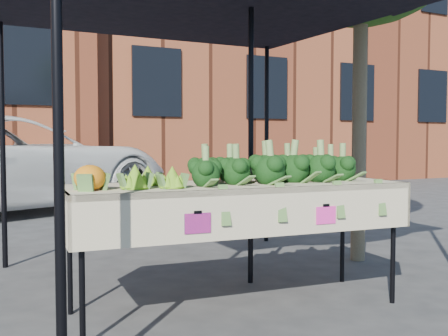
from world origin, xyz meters
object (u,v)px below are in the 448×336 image
Objects in this scene: street_tree at (360,54)px; vehicle at (2,37)px; table at (237,246)px; canopy at (209,120)px.

vehicle is at bearing 117.24° from street_tree.
table is 0.60× the size of street_tree.
vehicle is (-1.00, 6.28, 2.45)m from table.
canopy is 0.77× the size of street_tree.
street_tree reaches higher than canopy.
vehicle reaches higher than street_tree.
canopy is at bearing 82.48° from table.
table is at bearing -156.24° from street_tree.
vehicle is 6.22m from street_tree.
street_tree is at bearing -174.83° from vehicle.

